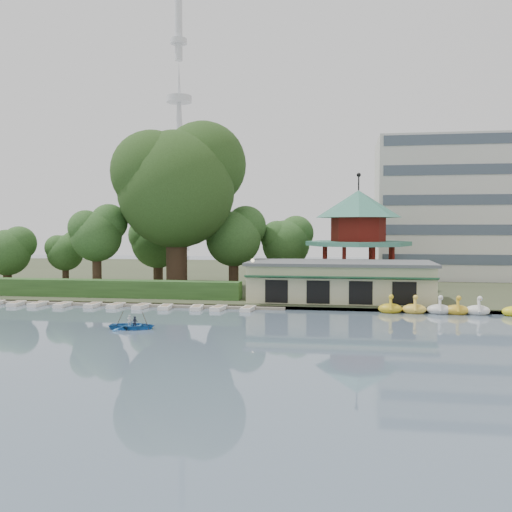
% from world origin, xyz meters
% --- Properties ---
extents(ground_plane, '(220.00, 220.00, 0.00)m').
position_xyz_m(ground_plane, '(0.00, 0.00, 0.00)').
color(ground_plane, slate).
rests_on(ground_plane, ground).
extents(shore, '(220.00, 70.00, 0.40)m').
position_xyz_m(shore, '(0.00, 52.00, 0.20)').
color(shore, '#424930').
rests_on(shore, ground).
extents(embankment, '(220.00, 0.60, 0.30)m').
position_xyz_m(embankment, '(0.00, 17.30, 0.15)').
color(embankment, gray).
rests_on(embankment, ground).
extents(dock, '(34.00, 1.60, 0.24)m').
position_xyz_m(dock, '(-12.00, 17.20, 0.12)').
color(dock, gray).
rests_on(dock, ground).
extents(boathouse, '(18.60, 9.39, 3.90)m').
position_xyz_m(boathouse, '(10.00, 21.97, 2.37)').
color(boathouse, beige).
rests_on(boathouse, shore).
extents(pavilion, '(12.40, 12.40, 13.50)m').
position_xyz_m(pavilion, '(12.00, 32.00, 7.48)').
color(pavilion, beige).
rests_on(pavilion, shore).
extents(office_building, '(38.00, 18.00, 20.00)m').
position_xyz_m(office_building, '(32.67, 49.00, 9.73)').
color(office_building, silver).
rests_on(office_building, shore).
extents(broadcast_tower, '(8.00, 8.00, 96.00)m').
position_xyz_m(broadcast_tower, '(-42.00, 140.00, 33.98)').
color(broadcast_tower, silver).
rests_on(broadcast_tower, ground).
extents(hedge, '(30.00, 2.00, 1.80)m').
position_xyz_m(hedge, '(-15.00, 20.50, 1.30)').
color(hedge, '#325A26').
rests_on(hedge, shore).
extents(lamp_post, '(0.36, 0.36, 4.28)m').
position_xyz_m(lamp_post, '(1.50, 19.00, 3.34)').
color(lamp_post, black).
rests_on(lamp_post, shore).
extents(big_tree, '(15.02, 14.00, 19.93)m').
position_xyz_m(big_tree, '(-8.81, 28.22, 13.16)').
color(big_tree, '#3A281C').
rests_on(big_tree, shore).
extents(small_trees, '(39.41, 16.59, 10.08)m').
position_xyz_m(small_trees, '(-11.86, 32.14, 6.27)').
color(small_trees, '#3A281C').
rests_on(small_trees, shore).
extents(swan_boats, '(21.20, 2.08, 1.92)m').
position_xyz_m(swan_boats, '(23.71, 16.56, 0.40)').
color(swan_boats, yellow).
rests_on(swan_boats, ground).
extents(moored_rowboats, '(29.85, 2.68, 0.36)m').
position_xyz_m(moored_rowboats, '(-12.72, 15.74, 0.18)').
color(moored_rowboats, white).
rests_on(moored_rowboats, ground).
extents(rowboat_with_passengers, '(5.15, 3.92, 2.01)m').
position_xyz_m(rowboat_with_passengers, '(-5.57, 5.04, 0.50)').
color(rowboat_with_passengers, '#2A70B8').
rests_on(rowboat_with_passengers, ground).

